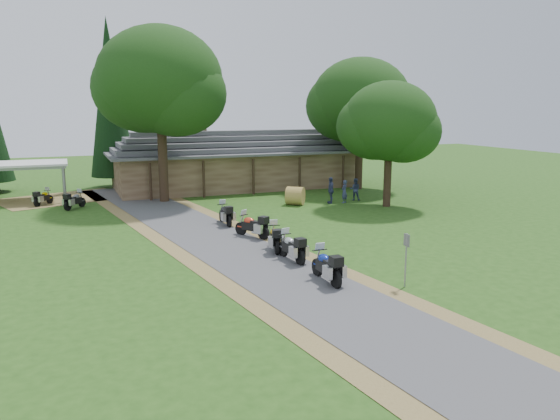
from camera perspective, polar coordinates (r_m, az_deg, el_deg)
name	(u,v)px	position (r m, az deg, el deg)	size (l,w,h in m)	color
ground	(272,271)	(23.39, -0.88, -6.39)	(120.00, 120.00, 0.00)	#244A15
driveway	(233,249)	(26.87, -4.96, -4.13)	(46.00, 46.00, 0.00)	#424245
lodge	(236,158)	(47.20, -4.62, 5.40)	(21.40, 9.40, 4.90)	brown
carport	(21,182)	(44.20, -25.46, 2.66)	(6.54, 4.36, 2.84)	silver
motorcycle_row_a	(326,265)	(21.86, 4.86, -5.70)	(2.11, 0.69, 1.45)	navy
motorcycle_row_b	(291,246)	(24.69, 1.19, -3.78)	(2.03, 0.66, 1.39)	#ABAEB3
motorcycle_row_c	(275,237)	(26.44, -0.53, -2.79)	(2.02, 0.66, 1.38)	#E5A909
motorcycle_row_d	(252,224)	(29.06, -2.94, -1.52)	(2.06, 0.67, 1.41)	red
motorcycle_row_e	(225,213)	(32.30, -5.75, -0.32)	(2.02, 0.66, 1.38)	black
motorcycle_carport_a	(43,197)	(41.94, -23.51, 1.28)	(1.75, 0.57, 1.19)	#E6C102
motorcycle_carport_b	(75,200)	(39.64, -20.67, 1.03)	(1.86, 0.61, 1.27)	slate
person_a	(344,190)	(39.52, 6.74, 2.14)	(0.56, 0.40, 1.95)	navy
person_b	(355,187)	(40.77, 7.85, 2.35)	(0.55, 0.39, 1.92)	navy
person_c	(331,188)	(39.29, 5.33, 2.31)	(0.63, 0.45, 2.22)	navy
hay_bale	(295,196)	(38.55, 1.60, 1.49)	(1.29, 1.29, 1.18)	olive
sign_post	(406,261)	(21.62, 13.01, -5.17)	(0.39, 0.06, 2.14)	gray
oak_lodge_left	(161,104)	(40.26, -12.37, 10.77)	(8.84, 8.84, 14.06)	#16340F
oak_lodge_right	(360,118)	(46.12, 8.38, 9.52)	(8.16, 8.16, 11.85)	#16340F
oak_driveway	(389,138)	(38.27, 11.32, 7.41)	(6.36, 6.36, 9.51)	#16340F
cedar_near	(110,104)	(48.61, -17.30, 10.56)	(3.79, 3.79, 14.13)	black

